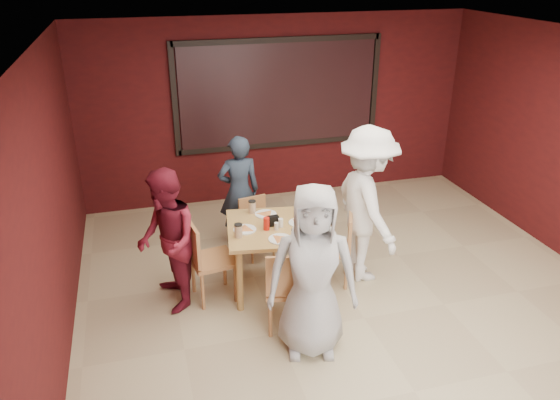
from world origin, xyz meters
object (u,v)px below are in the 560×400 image
object	(u,v)px
dining_table	(273,234)
chair_left	(205,256)
chair_right	(339,244)
chair_back	(256,223)
diner_back	(239,191)
chair_front	(288,286)
diner_right	(367,205)
diner_front	(313,272)
diner_left	(167,241)

from	to	relation	value
dining_table	chair_left	bearing A→B (deg)	-178.36
dining_table	chair_right	xyz separation A→B (m)	(0.77, -0.08, -0.19)
chair_back	diner_back	distance (m)	0.49
chair_front	chair_right	bearing A→B (deg)	41.89
chair_front	dining_table	bearing A→B (deg)	86.32
chair_back	chair_right	size ratio (longest dim) A/B	0.87
diner_back	diner_right	xyz separation A→B (m)	(1.26, -1.19, 0.18)
chair_back	chair_right	world-z (taller)	chair_right
chair_back	diner_back	world-z (taller)	diner_back
chair_front	diner_right	distance (m)	1.47
chair_right	diner_front	distance (m)	1.32
chair_right	chair_left	bearing A→B (deg)	178.00
chair_right	diner_left	world-z (taller)	diner_left
diner_back	diner_right	world-z (taller)	diner_right
diner_back	diner_front	bearing A→B (deg)	95.57
diner_back	chair_right	bearing A→B (deg)	126.35
chair_back	diner_back	xyz separation A→B (m)	(-0.14, 0.34, 0.32)
dining_table	diner_right	distance (m)	1.14
diner_right	diner_front	bearing A→B (deg)	134.54
diner_back	chair_left	bearing A→B (deg)	62.21
chair_front	diner_right	size ratio (longest dim) A/B	0.51
chair_right	diner_right	distance (m)	0.55
dining_table	chair_front	bearing A→B (deg)	-93.68
chair_front	diner_front	bearing A→B (deg)	-67.01
chair_front	diner_front	distance (m)	0.49
chair_back	diner_right	distance (m)	1.49
chair_back	diner_front	distance (m)	2.02
chair_back	diner_right	size ratio (longest dim) A/B	0.41
chair_back	diner_front	xyz separation A→B (m)	(0.09, -1.97, 0.44)
dining_table	chair_back	bearing A→B (deg)	90.50
chair_front	diner_left	world-z (taller)	diner_left
chair_back	chair_right	bearing A→B (deg)	-49.21
dining_table	chair_right	world-z (taller)	dining_table
chair_left	diner_right	bearing A→B (deg)	0.12
chair_left	diner_left	distance (m)	0.47
diner_right	chair_left	bearing A→B (deg)	87.23
diner_front	diner_left	distance (m)	1.67
diner_front	diner_right	size ratio (longest dim) A/B	0.94
chair_front	diner_back	size ratio (longest dim) A/B	0.63
dining_table	chair_back	size ratio (longest dim) A/B	1.49
diner_front	diner_back	distance (m)	2.32
dining_table	chair_left	size ratio (longest dim) A/B	1.19
dining_table	diner_front	xyz separation A→B (m)	(0.08, -1.14, 0.18)
chair_right	diner_right	world-z (taller)	diner_right
chair_back	diner_back	size ratio (longest dim) A/B	0.51
dining_table	chair_front	world-z (taller)	dining_table
chair_right	diner_back	xyz separation A→B (m)	(-0.92, 1.24, 0.25)
diner_front	chair_back	bearing A→B (deg)	106.88
diner_front	chair_front	bearing A→B (deg)	127.20
chair_back	diner_front	world-z (taller)	diner_front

